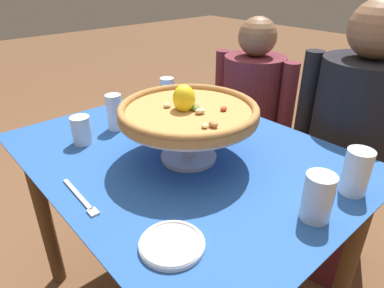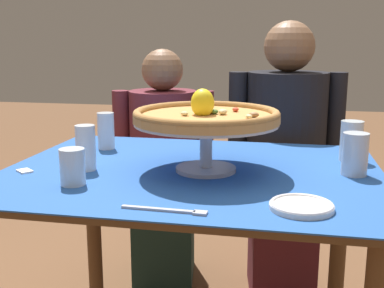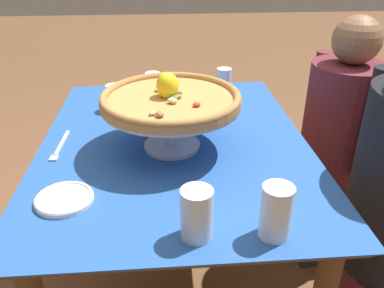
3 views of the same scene
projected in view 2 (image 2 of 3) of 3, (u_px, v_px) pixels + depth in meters
name	position (u px, v px, depth m)	size (l,w,h in m)	color
dining_table	(192.00, 206.00, 1.49)	(1.15, 0.89, 0.77)	brown
pizza_stand	(206.00, 134.00, 1.43)	(0.43, 0.43, 0.15)	#B7B7C1
pizza	(206.00, 115.00, 1.41)	(0.44, 0.44, 0.10)	#BC8447
water_glass_front_left	(73.00, 169.00, 1.30)	(0.07, 0.07, 0.10)	silver
water_glass_back_left	(106.00, 133.00, 1.74)	(0.06, 0.06, 0.13)	white
water_glass_side_left	(86.00, 151.00, 1.45)	(0.06, 0.06, 0.14)	white
water_glass_side_right	(355.00, 157.00, 1.40)	(0.08, 0.08, 0.13)	silver
water_glass_back_right	(351.00, 144.00, 1.56)	(0.07, 0.07, 0.13)	silver
side_plate	(302.00, 206.00, 1.11)	(0.15, 0.15, 0.02)	white
dinner_fork	(169.00, 210.00, 1.10)	(0.21, 0.03, 0.01)	#B7B7C1
sugar_packet	(25.00, 171.00, 1.44)	(0.05, 0.04, 0.01)	white
diner_left	(164.00, 175.00, 2.27)	(0.47, 0.36, 1.12)	#1E3833
diner_right	(284.00, 167.00, 2.11)	(0.50, 0.39, 1.24)	maroon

